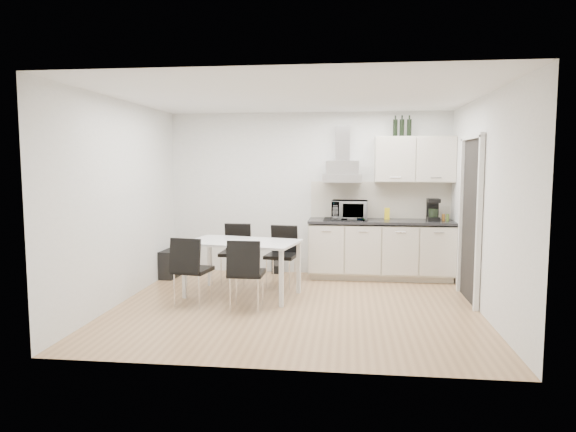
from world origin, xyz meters
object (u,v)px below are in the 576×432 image
Objects in this scene: guitar_amp at (171,263)px; chair_far_right at (281,257)px; chair_near_left at (193,271)px; dining_table at (242,247)px; floor_speaker at (277,265)px; chair_far_left at (235,254)px; kitchenette at (383,226)px; chair_near_right at (247,274)px.

chair_far_right is at bearing -9.94° from guitar_amp.
dining_table is at bearing 53.96° from chair_near_left.
floor_speaker is at bearing -70.81° from chair_far_right.
chair_near_left is 1.73m from guitar_amp.
floor_speaker is at bearing 19.17° from guitar_amp.
guitar_amp is (-1.10, 0.28, -0.22)m from chair_far_left.
dining_table is at bearing 59.82° from chair_far_right.
floor_speaker is at bearing 174.39° from kitchenette.
chair_near_left is at bearing -58.39° from guitar_amp.
guitar_amp is at bearing -12.94° from chair_far_left.
chair_near_left and chair_near_right have the same top height.
chair_far_left and chair_far_right have the same top height.
chair_near_left is 3.13× the size of floor_speaker.
chair_near_right reaches higher than dining_table.
chair_near_left is at bearing -113.87° from floor_speaker.
kitchenette is 2.86× the size of chair_far_right.
dining_table is at bearing 111.90° from chair_far_left.
chair_near_right is at bearing 85.34° from chair_far_right.
chair_far_right is at bearing -80.42° from floor_speaker.
chair_far_right and chair_near_right have the same top height.
floor_speaker is at bearing 87.38° from chair_near_right.
kitchenette reaches higher than guitar_amp.
chair_near_left is at bearing 55.91° from chair_far_right.
chair_near_left is at bearing 79.00° from chair_far_left.
kitchenette is 2.35m from dining_table.
chair_near_left is at bearing -143.88° from kitchenette.
chair_far_left is at bearing -2.67° from chair_far_right.
dining_table is 0.79m from chair_far_left.
floor_speaker is at bearing 77.60° from chair_near_left.
dining_table is 3.01× the size of guitar_amp.
dining_table is 1.82× the size of chair_far_left.
chair_far_right reaches higher than guitar_amp.
dining_table is 1.82× the size of chair_near_right.
kitchenette is at bearing 45.83° from chair_near_left.
guitar_amp reaches higher than floor_speaker.
chair_far_left is (-0.26, 0.71, -0.23)m from dining_table.
chair_far_right is (0.45, 0.57, -0.23)m from dining_table.
chair_near_right is (0.72, -0.11, 0.00)m from chair_near_left.
chair_near_right is 2.11m from floor_speaker.
dining_table is at bearing -102.26° from floor_speaker.
chair_near_left is 0.72m from chair_near_right.
chair_far_left is at bearing 108.22° from chair_near_right.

